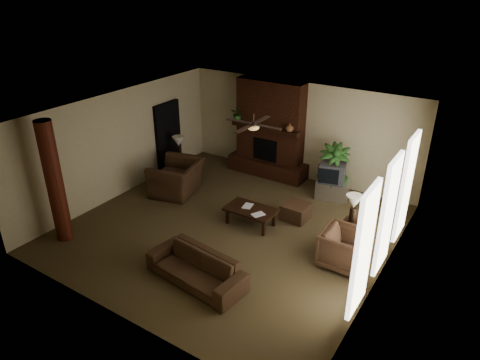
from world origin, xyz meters
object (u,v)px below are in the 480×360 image
Objects in this scene: log_column at (55,183)px; floor_plant at (332,182)px; coffee_table at (251,211)px; ottoman at (296,211)px; armchair_right at (344,247)px; side_table_left at (179,166)px; sofa at (196,263)px; tv_stand at (332,190)px; lamp_right at (354,204)px; armchair_left at (177,172)px; side_table_right at (352,234)px; lamp_left at (179,143)px; floor_vase at (324,174)px.

log_column is 1.91× the size of floor_plant.
coffee_table is 2.00× the size of ottoman.
side_table_left is at bearing 73.32° from armchair_right.
ottoman is at bearing 86.46° from sofa.
tv_stand is at bearing 25.36° from armchair_right.
log_column reaches higher than armchair_right.
lamp_right reaches higher than floor_plant.
armchair_left reaches higher than armchair_right.
side_table_right is at bearing -39.29° from lamp_right.
sofa is at bearing -100.28° from ottoman.
floor_plant is 4.51m from lamp_left.
coffee_table is (3.26, 2.79, -1.03)m from log_column.
lamp_left and lamp_right have the same top height.
side_table_left is at bearing -157.27° from armchair_left.
armchair_left is 2.28× the size of ottoman.
ottoman is at bearing 53.81° from armchair_right.
lamp_right is at bearing -57.44° from floor_plant.
side_table_right reaches higher than ottoman.
sofa is 3.91m from armchair_left.
sofa is 3.76× the size of side_table_right.
sofa is at bearing -95.27° from floor_vase.
sofa reaches higher than side_table_right.
armchair_right reaches higher than side_table_right.
floor_plant reaches higher than coffee_table.
side_table_left is 0.85× the size of lamp_left.
sofa is at bearing -99.96° from floor_plant.
lamp_left reaches higher than armchair_right.
lamp_left is (-0.70, 0.95, 0.40)m from armchair_left.
side_table_left and side_table_right have the same top height.
floor_plant reaches higher than side_table_right.
coffee_table is at bearing 101.77° from sofa.
tv_stand is at bearing 49.35° from log_column.
sofa is 3.01m from armchair_right.
sofa reaches higher than ottoman.
armchair_left is at bearing 142.25° from sofa.
lamp_right is at bearing -70.51° from tv_stand.
side_table_right is at bearing 11.53° from coffee_table.
log_column is 5.09× the size of side_table_right.
armchair_right is at bearing -60.54° from floor_vase.
log_column reaches higher than floor_plant.
log_column is 2.05× the size of armchair_left.
lamp_right is at bearing -54.61° from floor_vase.
floor_plant is 2.26× the size of lamp_left.
floor_plant reaches higher than tv_stand.
armchair_left is 3.42m from ottoman.
side_table_right is (1.28, -1.96, -0.14)m from floor_plant.
armchair_right reaches higher than side_table_left.
tv_stand is (3.70, 1.96, -0.35)m from armchair_left.
sofa is at bearing -84.97° from coffee_table.
armchair_right is at bearing -63.52° from floor_plant.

